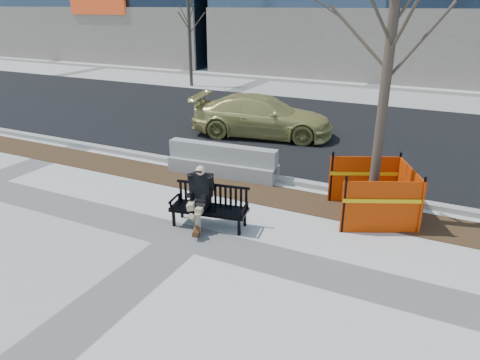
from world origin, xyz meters
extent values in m
plane|color=beige|center=(0.00, 0.00, 0.00)|extent=(120.00, 120.00, 0.00)
cube|color=#47301C|center=(0.00, 2.60, 0.00)|extent=(40.00, 1.20, 0.02)
cube|color=black|center=(0.00, 8.80, 0.00)|extent=(60.00, 10.40, 0.01)
cube|color=#9E9B93|center=(0.00, 3.55, 0.06)|extent=(60.00, 0.25, 0.12)
imported|color=tan|center=(-1.55, 7.22, 0.00)|extent=(5.02, 2.85, 1.37)
camera|label=1|loc=(4.32, -6.39, 4.24)|focal=33.33mm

